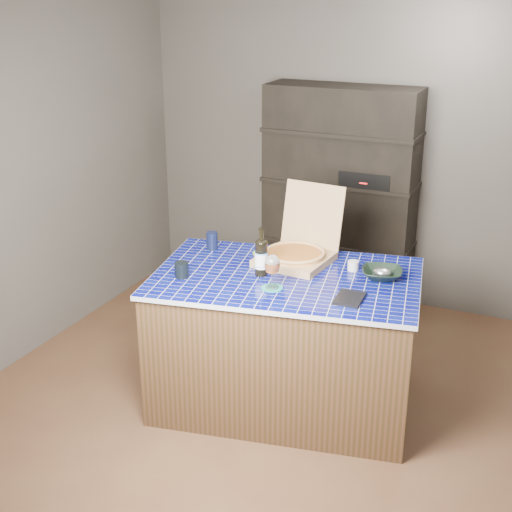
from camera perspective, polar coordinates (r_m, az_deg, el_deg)
The scene contains 14 objects.
room at distance 4.34m, azimuth 0.57°, elevation 3.81°, with size 3.50×3.50×3.50m.
shelving_unit at distance 5.81m, azimuth 6.73°, elevation 4.59°, with size 1.20×0.41×1.80m.
kitchen_island at distance 4.50m, azimuth 2.36°, elevation -6.73°, with size 1.75×1.29×0.88m.
pizza_box at distance 4.51m, azimuth 3.27°, elevation 0.32°, with size 0.46×0.54×0.45m.
mead_bottle at distance 4.28m, azimuth 0.42°, elevation -0.06°, with size 0.08×0.08×0.30m.
teal_trivet at distance 4.14m, azimuth 1.29°, elevation -2.57°, with size 0.13×0.13×0.01m, color #187F73.
wine_glass at distance 4.08m, azimuth 1.31°, elevation -0.75°, with size 0.09×0.09×0.20m.
tumbler at distance 4.30m, azimuth -5.97°, elevation -1.10°, with size 0.08×0.08×0.09m, color black.
dvd_case at distance 4.02m, azimuth 7.49°, elevation -3.38°, with size 0.15×0.21×0.02m, color black.
bowl at distance 4.33m, azimuth 10.05°, elevation -1.40°, with size 0.24×0.24×0.06m, color black.
foil_contents at distance 4.33m, azimuth 10.06°, elevation -1.27°, with size 0.11×0.09×0.05m, color silver.
white_jar at distance 4.42m, azimuth 7.78°, elevation -0.77°, with size 0.07×0.07×0.06m, color silver.
navy_cup at distance 4.73m, azimuth -3.54°, elevation 1.24°, with size 0.07×0.07×0.12m, color black.
green_trivet at distance 4.66m, azimuth 0.84°, elevation 0.22°, with size 0.18×0.18×0.01m, color #8BA323.
Camera 1 is at (1.67, -3.79, 2.53)m, focal length 50.00 mm.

